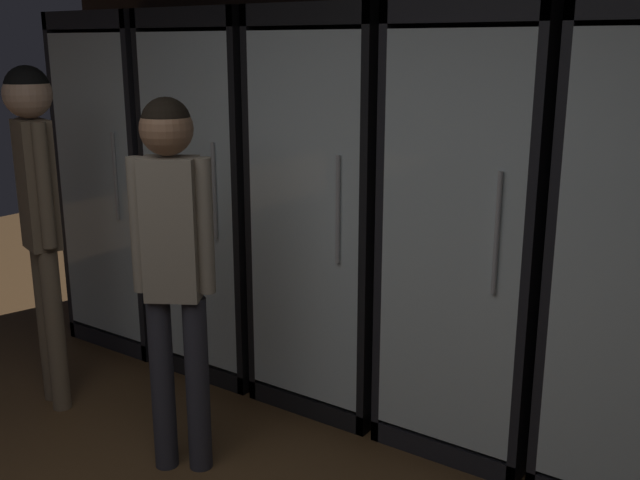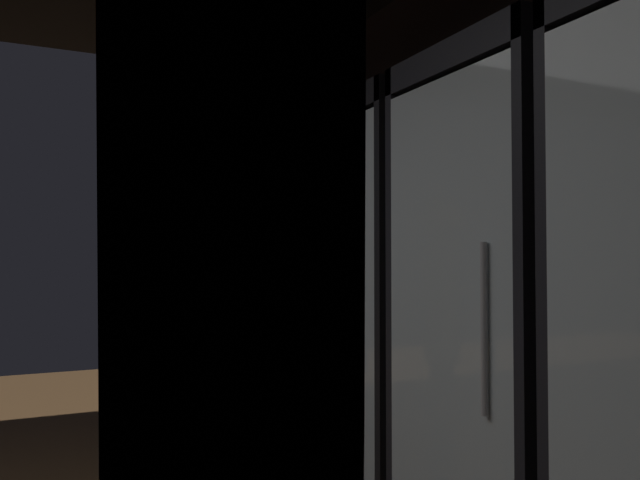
{
  "view_description": "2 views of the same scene",
  "coord_description": "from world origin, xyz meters",
  "px_view_note": "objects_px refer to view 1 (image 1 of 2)",
  "views": [
    {
      "loc": [
        1.39,
        -0.43,
        1.84
      ],
      "look_at": [
        -0.71,
        2.59,
        0.86
      ],
      "focal_mm": 41.32,
      "sensor_mm": 36.0,
      "label": 1
    },
    {
      "loc": [
        1.79,
        1.09,
        1.32
      ],
      "look_at": [
        -1.2,
        2.5,
        1.41
      ],
      "focal_mm": 35.12,
      "sensor_mm": 36.0,
      "label": 2
    }
  ],
  "objects_px": {
    "cooler_left": "(235,198)",
    "shopper_near": "(173,245)",
    "shopper_far": "(37,190)",
    "cooler_right": "(484,234)",
    "cooler_far_left": "(144,183)",
    "cooler_center": "(346,215)"
  },
  "relations": [
    {
      "from": "cooler_center",
      "to": "shopper_near",
      "type": "xyz_separation_m",
      "value": [
        -0.17,
        -1.05,
        0.05
      ]
    },
    {
      "from": "cooler_far_left",
      "to": "cooler_left",
      "type": "bearing_deg",
      "value": -0.06
    },
    {
      "from": "cooler_right",
      "to": "shopper_far",
      "type": "distance_m",
      "value": 2.17
    },
    {
      "from": "cooler_left",
      "to": "shopper_near",
      "type": "xyz_separation_m",
      "value": [
        0.58,
        -1.05,
        0.05
      ]
    },
    {
      "from": "shopper_far",
      "to": "shopper_near",
      "type": "bearing_deg",
      "value": -3.12
    },
    {
      "from": "shopper_near",
      "to": "shopper_far",
      "type": "xyz_separation_m",
      "value": [
        -0.98,
        0.05,
        0.12
      ]
    },
    {
      "from": "cooler_far_left",
      "to": "cooler_center",
      "type": "distance_m",
      "value": 1.51
    },
    {
      "from": "cooler_far_left",
      "to": "shopper_near",
      "type": "bearing_deg",
      "value": -38.25
    },
    {
      "from": "cooler_center",
      "to": "shopper_near",
      "type": "height_order",
      "value": "cooler_center"
    },
    {
      "from": "cooler_far_left",
      "to": "shopper_near",
      "type": "height_order",
      "value": "cooler_far_left"
    },
    {
      "from": "shopper_near",
      "to": "cooler_right",
      "type": "bearing_deg",
      "value": 48.51
    },
    {
      "from": "cooler_center",
      "to": "cooler_right",
      "type": "relative_size",
      "value": 1.0
    },
    {
      "from": "cooler_far_left",
      "to": "shopper_far",
      "type": "distance_m",
      "value": 1.07
    },
    {
      "from": "cooler_center",
      "to": "shopper_far",
      "type": "bearing_deg",
      "value": -139.19
    },
    {
      "from": "cooler_center",
      "to": "cooler_right",
      "type": "height_order",
      "value": "same"
    },
    {
      "from": "cooler_right",
      "to": "shopper_near",
      "type": "height_order",
      "value": "cooler_right"
    },
    {
      "from": "cooler_center",
      "to": "shopper_near",
      "type": "bearing_deg",
      "value": -99.41
    },
    {
      "from": "cooler_center",
      "to": "cooler_far_left",
      "type": "bearing_deg",
      "value": 179.91
    },
    {
      "from": "shopper_far",
      "to": "cooler_left",
      "type": "bearing_deg",
      "value": 68.15
    },
    {
      "from": "cooler_far_left",
      "to": "shopper_far",
      "type": "bearing_deg",
      "value": -70.45
    },
    {
      "from": "shopper_far",
      "to": "cooler_far_left",
      "type": "bearing_deg",
      "value": 109.55
    },
    {
      "from": "shopper_near",
      "to": "cooler_far_left",
      "type": "bearing_deg",
      "value": 141.75
    }
  ]
}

